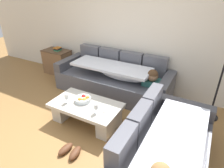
{
  "coord_description": "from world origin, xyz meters",
  "views": [
    {
      "loc": [
        1.64,
        -1.72,
        2.2
      ],
      "look_at": [
        0.15,
        1.03,
        0.55
      ],
      "focal_mm": 30.75,
      "sensor_mm": 36.0,
      "label": 1
    }
  ],
  "objects": [
    {
      "name": "pair_of_shoes",
      "position": [
        0.15,
        -0.25,
        0.04
      ],
      "size": [
        0.32,
        0.29,
        0.09
      ],
      "color": "#59331E",
      "rests_on": "ground_plane"
    },
    {
      "name": "wine_glass_near_right",
      "position": [
        0.24,
        0.33,
        0.5
      ],
      "size": [
        0.07,
        0.07,
        0.17
      ],
      "color": "silver",
      "rests_on": "coffee_table"
    },
    {
      "name": "fruit_bowl",
      "position": [
        -0.14,
        0.51,
        0.42
      ],
      "size": [
        0.28,
        0.28,
        0.1
      ],
      "color": "silver",
      "rests_on": "coffee_table"
    },
    {
      "name": "floor_lamp",
      "position": [
        1.81,
        1.62,
        1.12
      ],
      "size": [
        0.33,
        0.31,
        1.95
      ],
      "color": "black",
      "rests_on": "ground_plane"
    },
    {
      "name": "couch_along_wall",
      "position": [
        -0.1,
        1.63,
        0.33
      ],
      "size": [
        2.51,
        0.92,
        0.88
      ],
      "color": "#56565F",
      "rests_on": "ground_plane"
    },
    {
      "name": "couch_near_window",
      "position": [
        1.41,
        0.08,
        0.33
      ],
      "size": [
        0.92,
        1.87,
        0.88
      ],
      "rotation": [
        0.0,
        0.0,
        1.57
      ],
      "color": "#56565F",
      "rests_on": "ground_plane"
    },
    {
      "name": "book_stack_on_cabinet",
      "position": [
        -1.92,
        1.86,
        0.68
      ],
      "size": [
        0.16,
        0.18,
        0.09
      ],
      "color": "#338C59",
      "rests_on": "side_cabinet"
    },
    {
      "name": "ground_plane",
      "position": [
        0.0,
        0.0,
        0.0
      ],
      "size": [
        14.0,
        14.0,
        0.0
      ],
      "primitive_type": "plane",
      "color": "olive"
    },
    {
      "name": "side_cabinet",
      "position": [
        -1.98,
        1.85,
        0.32
      ],
      "size": [
        0.72,
        0.44,
        0.64
      ],
      "color": "brown",
      "rests_on": "ground_plane"
    },
    {
      "name": "open_magazine",
      "position": [
        0.22,
        0.47,
        0.39
      ],
      "size": [
        0.33,
        0.28,
        0.01
      ],
      "primitive_type": "cube",
      "rotation": [
        0.0,
        0.0,
        0.27
      ],
      "color": "white",
      "rests_on": "coffee_table"
    },
    {
      "name": "wine_glass_near_left",
      "position": [
        -0.36,
        0.35,
        0.5
      ],
      "size": [
        0.07,
        0.07,
        0.17
      ],
      "color": "silver",
      "rests_on": "coffee_table"
    },
    {
      "name": "back_wall",
      "position": [
        0.0,
        2.15,
        1.35
      ],
      "size": [
        9.0,
        0.1,
        2.7
      ],
      "primitive_type": "cube",
      "color": "silver",
      "rests_on": "ground_plane"
    },
    {
      "name": "coffee_table",
      "position": [
        -0.05,
        0.46,
        0.24
      ],
      "size": [
        1.2,
        0.68,
        0.38
      ],
      "color": "beige",
      "rests_on": "ground_plane"
    }
  ]
}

